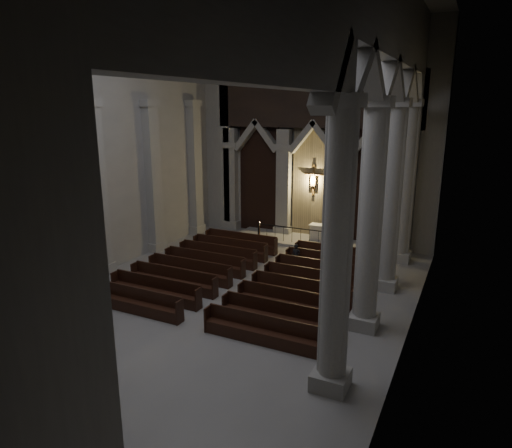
# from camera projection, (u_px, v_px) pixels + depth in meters

# --- Properties ---
(room) EXTENTS (24.00, 24.10, 12.00)m
(room) POSITION_uv_depth(u_px,v_px,m) (204.00, 109.00, 15.48)
(room) COLOR gray
(room) RESTS_ON ground
(sanctuary_wall) EXTENTS (14.00, 0.77, 12.00)m
(sanctuary_wall) POSITION_uv_depth(u_px,v_px,m) (314.00, 126.00, 25.77)
(sanctuary_wall) COLOR #9C9A92
(sanctuary_wall) RESTS_ON ground
(right_arcade) EXTENTS (1.00, 24.00, 12.00)m
(right_arcade) POSITION_uv_depth(u_px,v_px,m) (377.00, 102.00, 14.25)
(right_arcade) COLOR #9C9A92
(right_arcade) RESTS_ON ground
(left_pilasters) EXTENTS (0.60, 13.00, 8.03)m
(left_pilasters) POSITION_uv_depth(u_px,v_px,m) (128.00, 186.00, 22.31)
(left_pilasters) COLOR #9C9A92
(left_pilasters) RESTS_ON ground
(sanctuary_step) EXTENTS (8.50, 2.60, 0.15)m
(sanctuary_step) POSITION_uv_depth(u_px,v_px,m) (305.00, 241.00, 26.60)
(sanctuary_step) COLOR #9C9A92
(sanctuary_step) RESTS_ON ground
(altar) EXTENTS (1.75, 0.70, 0.89)m
(altar) POSITION_uv_depth(u_px,v_px,m) (325.00, 233.00, 26.38)
(altar) COLOR beige
(altar) RESTS_ON sanctuary_step
(altar_rail) EXTENTS (5.35, 0.09, 1.05)m
(altar_rail) POSITION_uv_depth(u_px,v_px,m) (301.00, 234.00, 25.74)
(altar_rail) COLOR black
(altar_rail) RESTS_ON ground
(candle_stand_left) EXTENTS (0.21, 0.21, 1.27)m
(candle_stand_left) POSITION_uv_depth(u_px,v_px,m) (260.00, 237.00, 26.35)
(candle_stand_left) COLOR olive
(candle_stand_left) RESTS_ON ground
(candle_stand_right) EXTENTS (0.28, 0.28, 1.64)m
(candle_stand_right) POSITION_uv_depth(u_px,v_px,m) (346.00, 246.00, 24.34)
(candle_stand_right) COLOR olive
(candle_stand_right) RESTS_ON ground
(pews) EXTENTS (9.66, 9.18, 0.95)m
(pews) POSITION_uv_depth(u_px,v_px,m) (249.00, 278.00, 20.18)
(pews) COLOR black
(pews) RESTS_ON ground
(worshipper) EXTENTS (0.46, 0.32, 1.19)m
(worshipper) POSITION_uv_depth(u_px,v_px,m) (296.00, 256.00, 22.29)
(worshipper) COLOR black
(worshipper) RESTS_ON ground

